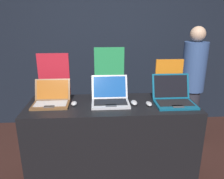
% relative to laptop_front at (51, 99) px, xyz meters
% --- Properties ---
extents(wall_back, '(8.00, 0.05, 2.80)m').
position_rel_laptop_front_xyz_m(wall_back, '(0.60, 1.55, 0.41)').
color(wall_back, black).
rests_on(wall_back, ground_plane).
extents(display_counter, '(1.69, 0.61, 0.94)m').
position_rel_laptop_front_xyz_m(display_counter, '(0.60, -0.03, -0.52)').
color(display_counter, black).
rests_on(display_counter, ground_plane).
extents(laptop_front, '(0.35, 0.31, 0.23)m').
position_rel_laptop_front_xyz_m(laptop_front, '(0.00, 0.00, 0.00)').
color(laptop_front, brown).
rests_on(laptop_front, display_counter).
extents(mouse_front, '(0.06, 0.09, 0.04)m').
position_rel_laptop_front_xyz_m(mouse_front, '(0.23, -0.04, -0.04)').
color(mouse_front, '#B2B2B7').
rests_on(mouse_front, display_counter).
extents(promo_stand_front, '(0.33, 0.07, 0.47)m').
position_rel_laptop_front_xyz_m(promo_stand_front, '(-0.00, 0.22, 0.17)').
color(promo_stand_front, black).
rests_on(promo_stand_front, display_counter).
extents(laptop_middle, '(0.37, 0.35, 0.25)m').
position_rel_laptop_front_xyz_m(laptop_middle, '(0.59, 0.01, 0.00)').
color(laptop_middle, '#B7B7BC').
rests_on(laptop_middle, display_counter).
extents(mouse_middle, '(0.06, 0.12, 0.04)m').
position_rel_laptop_front_xyz_m(mouse_middle, '(0.82, -0.06, -0.04)').
color(mouse_middle, '#B2B2B7').
rests_on(mouse_middle, display_counter).
extents(promo_stand_middle, '(0.31, 0.07, 0.54)m').
position_rel_laptop_front_xyz_m(promo_stand_middle, '(0.59, 0.17, 0.20)').
color(promo_stand_middle, black).
rests_on(promo_stand_middle, display_counter).
extents(laptop_back, '(0.39, 0.36, 0.27)m').
position_rel_laptop_front_xyz_m(laptop_back, '(1.22, -0.05, 0.01)').
color(laptop_back, '#0F5170').
rests_on(laptop_back, display_counter).
extents(mouse_back, '(0.06, 0.12, 0.03)m').
position_rel_laptop_front_xyz_m(mouse_back, '(0.96, -0.09, -0.04)').
color(mouse_back, '#B2B2B7').
rests_on(mouse_back, display_counter).
extents(promo_stand_back, '(0.29, 0.07, 0.41)m').
position_rel_laptop_front_xyz_m(promo_stand_back, '(1.22, 0.15, 0.14)').
color(promo_stand_back, black).
rests_on(promo_stand_back, display_counter).
extents(person_bystander, '(0.32, 0.32, 1.66)m').
position_rel_laptop_front_xyz_m(person_bystander, '(1.77, 0.76, -0.13)').
color(person_bystander, '#282833').
rests_on(person_bystander, ground_plane).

